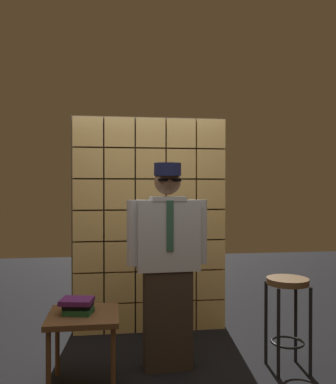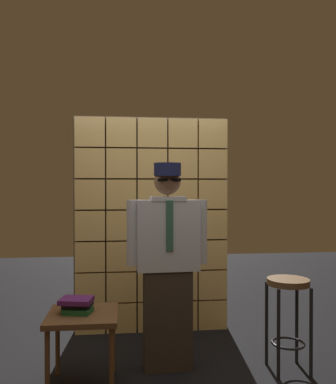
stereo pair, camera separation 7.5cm
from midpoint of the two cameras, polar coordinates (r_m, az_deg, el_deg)
The scene contains 5 objects.
glass_block_wall at distance 4.24m, azimuth -3.00°, elevation -4.63°, with size 1.61×0.10×2.25m.
standing_person at distance 3.39m, azimuth -0.70°, elevation -9.71°, with size 0.68×0.29×1.69m.
bar_stool at distance 3.56m, azimuth 15.85°, elevation -14.56°, with size 0.34×0.34×0.75m.
side_table at distance 3.25m, azimuth -12.47°, elevation -17.58°, with size 0.52×0.52×0.55m.
book_stack at distance 3.22m, azimuth -13.23°, elevation -15.24°, with size 0.26×0.23×0.11m.
Camera 1 is at (-0.37, -2.88, 1.49)m, focal length 37.98 mm.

